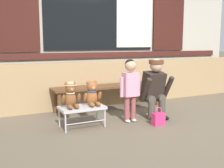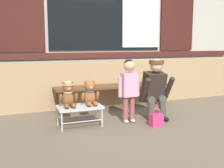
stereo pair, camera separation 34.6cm
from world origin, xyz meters
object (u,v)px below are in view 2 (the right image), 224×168
object	(u,v)px
teddy_bear_with_hat	(68,95)
adult_crouching	(155,89)
wooden_bench_long	(112,89)
handbag_on_ground	(156,120)
small_display_bench	(80,108)
child_standing	(129,84)
teddy_bear_plain	(90,94)

from	to	relation	value
teddy_bear_with_hat	adult_crouching	distance (m)	1.38
wooden_bench_long	adult_crouching	bearing A→B (deg)	-65.91
teddy_bear_with_hat	handbag_on_ground	xyz separation A→B (m)	(1.19, -0.42, -0.38)
small_display_bench	handbag_on_ground	size ratio (longest dim) A/B	2.35
teddy_bear_with_hat	child_standing	xyz separation A→B (m)	(0.91, -0.08, 0.12)
teddy_bear_with_hat	teddy_bear_plain	xyz separation A→B (m)	(0.32, -0.00, -0.01)
child_standing	adult_crouching	bearing A→B (deg)	3.96
small_display_bench	teddy_bear_with_hat	xyz separation A→B (m)	(-0.16, 0.00, 0.21)
child_standing	handbag_on_ground	distance (m)	0.66
teddy_bear_plain	small_display_bench	bearing A→B (deg)	-179.49
handbag_on_ground	teddy_bear_with_hat	bearing A→B (deg)	160.49
adult_crouching	small_display_bench	bearing A→B (deg)	177.77
small_display_bench	child_standing	xyz separation A→B (m)	(0.75, -0.08, 0.33)
adult_crouching	handbag_on_ground	size ratio (longest dim) A/B	3.49
adult_crouching	wooden_bench_long	bearing A→B (deg)	114.09
teddy_bear_with_hat	handbag_on_ground	bearing A→B (deg)	-19.51
small_display_bench	child_standing	distance (m)	0.82
wooden_bench_long	handbag_on_ground	size ratio (longest dim) A/B	7.72
wooden_bench_long	teddy_bear_with_hat	size ratio (longest dim) A/B	5.78
teddy_bear_plain	wooden_bench_long	bearing A→B (deg)	50.48
wooden_bench_long	adult_crouching	xyz separation A→B (m)	(0.38, -0.86, 0.11)
wooden_bench_long	child_standing	xyz separation A→B (m)	(-0.08, -0.89, 0.22)
adult_crouching	teddy_bear_plain	bearing A→B (deg)	177.36
handbag_on_ground	wooden_bench_long	bearing A→B (deg)	99.08
small_display_bench	teddy_bear_plain	bearing A→B (deg)	0.51
child_standing	adult_crouching	distance (m)	0.48
wooden_bench_long	teddy_bear_with_hat	bearing A→B (deg)	-140.66
teddy_bear_with_hat	child_standing	world-z (taller)	child_standing
small_display_bench	teddy_bear_with_hat	bearing A→B (deg)	179.23
small_display_bench	child_standing	size ratio (longest dim) A/B	0.67
teddy_bear_plain	handbag_on_ground	size ratio (longest dim) A/B	1.34
adult_crouching	handbag_on_ground	distance (m)	0.57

